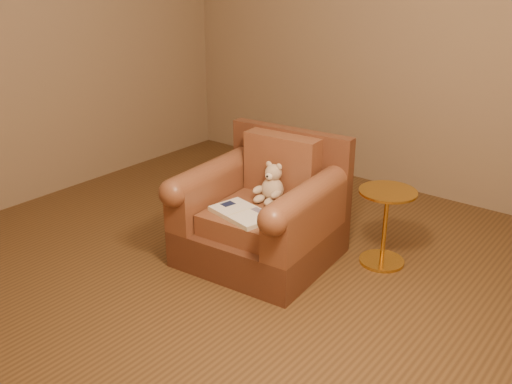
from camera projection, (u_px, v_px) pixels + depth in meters
The scene contains 5 objects.
floor at pixel (225, 264), 3.81m from camera, with size 4.00×4.00×0.00m, color brown.
armchair at pixel (264, 214), 3.79m from camera, with size 0.98×0.94×0.82m.
teddy_bear at pixel (271, 186), 3.78m from camera, with size 0.19×0.22×0.27m.
guidebook at pixel (242, 213), 3.58m from camera, with size 0.44×0.32×0.03m.
side_table at pixel (385, 225), 3.72m from camera, with size 0.37×0.37×0.52m.
Camera 1 is at (2.24, -2.49, 1.89)m, focal length 40.00 mm.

